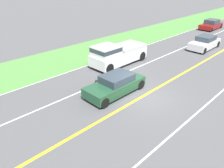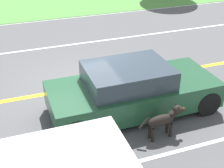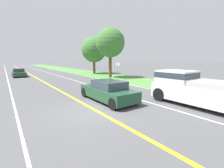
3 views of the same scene
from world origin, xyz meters
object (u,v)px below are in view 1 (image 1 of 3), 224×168
object	(u,v)px
dog	(100,82)
car_trailing_mid	(211,25)
pickup_truck	(117,54)
car_trailing_near	(205,43)
ego_car	(115,85)

from	to	relation	value
dog	car_trailing_mid	size ratio (longest dim) A/B	0.29
dog	pickup_truck	distance (m)	4.89
car_trailing_near	car_trailing_mid	distance (m)	10.63
ego_car	car_trailing_mid	size ratio (longest dim) A/B	1.03
pickup_truck	car_trailing_near	xyz separation A→B (m)	(-3.52, -10.14, -0.35)
pickup_truck	car_trailing_mid	xyz separation A→B (m)	(0.04, -20.15, -0.39)
ego_car	car_trailing_near	size ratio (longest dim) A/B	1.02
ego_car	car_trailing_mid	distance (m)	24.37
ego_car	car_trailing_near	distance (m)	14.07
ego_car	car_trailing_mid	world-z (taller)	car_trailing_mid
dog	car_trailing_near	distance (m)	14.42
dog	car_trailing_mid	world-z (taller)	car_trailing_mid
car_trailing_near	ego_car	bearing A→B (deg)	90.51
dog	car_trailing_near	world-z (taller)	car_trailing_near
car_trailing_mid	car_trailing_near	bearing A→B (deg)	109.56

